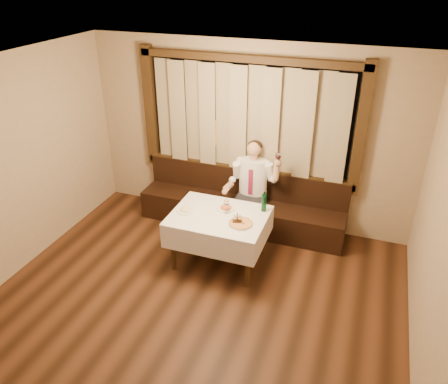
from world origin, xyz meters
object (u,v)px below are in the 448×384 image
(seated_man, at_px, (252,182))
(green_bottle, at_px, (264,202))
(pasta_red, at_px, (226,206))
(pasta_cream, at_px, (186,209))
(banquette, at_px, (242,207))
(cruet_caddy, at_px, (237,220))
(dining_table, at_px, (219,222))
(pizza, at_px, (241,223))

(seated_man, bearing_deg, green_bottle, -60.96)
(green_bottle, relative_size, seated_man, 0.21)
(green_bottle, bearing_deg, pasta_red, -166.56)
(green_bottle, bearing_deg, pasta_cream, -160.24)
(banquette, relative_size, cruet_caddy, 23.89)
(green_bottle, height_order, cruet_caddy, green_bottle)
(banquette, height_order, green_bottle, green_bottle)
(green_bottle, xyz_separation_m, cruet_caddy, (-0.24, -0.42, -0.09))
(banquette, xyz_separation_m, dining_table, (0.00, -1.02, 0.34))
(banquette, height_order, pasta_red, banquette)
(pasta_cream, bearing_deg, banquette, 66.92)
(banquette, height_order, dining_table, banquette)
(green_bottle, bearing_deg, pizza, -113.53)
(pasta_cream, relative_size, cruet_caddy, 1.90)
(cruet_caddy, height_order, seated_man, seated_man)
(banquette, distance_m, dining_table, 1.08)
(pizza, relative_size, green_bottle, 1.06)
(banquette, relative_size, seated_man, 2.21)
(pasta_red, relative_size, cruet_caddy, 1.90)
(pasta_cream, distance_m, cruet_caddy, 0.75)
(banquette, relative_size, pasta_cream, 12.58)
(pasta_red, relative_size, seated_man, 0.18)
(pasta_cream, height_order, seated_man, seated_man)
(seated_man, bearing_deg, dining_table, -100.94)
(banquette, distance_m, pasta_cream, 1.26)
(banquette, relative_size, green_bottle, 10.36)
(dining_table, xyz_separation_m, pizza, (0.34, -0.13, 0.12))
(dining_table, relative_size, pizza, 3.89)
(pasta_red, bearing_deg, seated_man, 78.84)
(banquette, bearing_deg, pasta_cream, -113.08)
(cruet_caddy, distance_m, seated_man, 1.05)
(pizza, height_order, green_bottle, green_bottle)
(banquette, bearing_deg, pizza, -73.36)
(dining_table, xyz_separation_m, pasta_cream, (-0.46, -0.05, 0.14))
(dining_table, relative_size, pasta_cream, 4.99)
(pizza, bearing_deg, cruet_caddy, 165.62)
(green_bottle, bearing_deg, seated_man, 119.04)
(pasta_cream, xyz_separation_m, seated_man, (0.64, 0.98, 0.05))
(banquette, xyz_separation_m, cruet_caddy, (0.29, -1.14, 0.49))
(dining_table, xyz_separation_m, seated_man, (0.18, 0.93, 0.19))
(dining_table, height_order, seated_man, seated_man)
(banquette, distance_m, cruet_caddy, 1.27)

